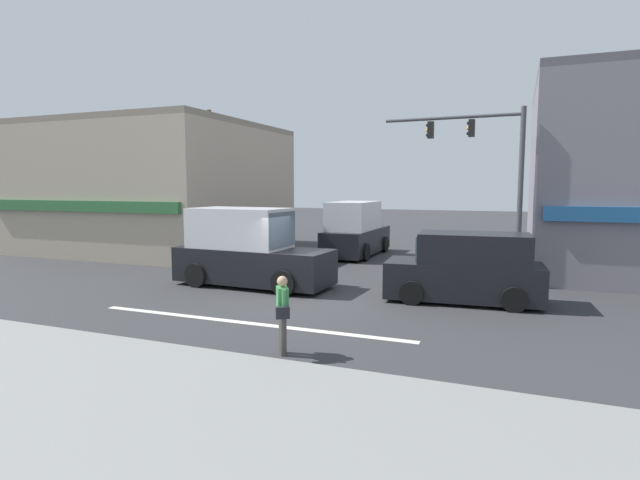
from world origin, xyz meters
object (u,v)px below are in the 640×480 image
traffic_light_mast (491,167)px  van_parked_curbside (466,269)px  utility_pole_near_left (211,182)px  box_truck_crossing_leftbound (356,231)px  pedestrian_foreground_with_bag (282,310)px  box_truck_crossing_rightbound (248,251)px

traffic_light_mast → van_parked_curbside: 4.38m
utility_pole_near_left → box_truck_crossing_leftbound: utility_pole_near_left is taller
utility_pole_near_left → pedestrian_foreground_with_bag: (9.28, -11.28, -2.75)m
box_truck_crossing_rightbound → van_parked_curbside: box_truck_crossing_rightbound is taller
pedestrian_foreground_with_bag → box_truck_crossing_leftbound: bearing=101.8°
utility_pole_near_left → traffic_light_mast: size_ratio=1.15×
box_truck_crossing_rightbound → utility_pole_near_left: bearing=134.0°
van_parked_curbside → pedestrian_foreground_with_bag: van_parked_curbside is taller
van_parked_curbside → pedestrian_foreground_with_bag: size_ratio=2.83×
box_truck_crossing_rightbound → pedestrian_foreground_with_bag: size_ratio=3.40×
box_truck_crossing_leftbound → pedestrian_foreground_with_bag: box_truck_crossing_leftbound is taller
box_truck_crossing_rightbound → van_parked_curbside: 7.42m
utility_pole_near_left → box_truck_crossing_leftbound: size_ratio=1.26×
utility_pole_near_left → box_truck_crossing_rightbound: 7.55m
box_truck_crossing_rightbound → pedestrian_foreground_with_bag: (4.32, -6.15, -0.30)m
traffic_light_mast → box_truck_crossing_rightbound: 9.00m
box_truck_crossing_rightbound → pedestrian_foreground_with_bag: bearing=-54.9°
utility_pole_near_left → van_parked_curbside: (12.37, -4.88, -2.69)m
box_truck_crossing_leftbound → pedestrian_foreground_with_bag: bearing=-78.2°
utility_pole_near_left → traffic_light_mast: utility_pole_near_left is taller
box_truck_crossing_leftbound → van_parked_curbside: 10.47m
utility_pole_near_left → traffic_light_mast: 12.98m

